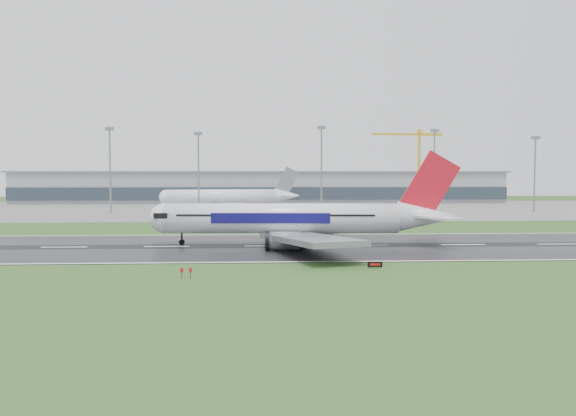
{
  "coord_description": "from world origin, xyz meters",
  "views": [
    {
      "loc": [
        -1.86,
        -118.54,
        14.62
      ],
      "look_at": [
        4.81,
        12.0,
        7.0
      ],
      "focal_mm": 37.08,
      "sensor_mm": 36.0,
      "label": 1
    }
  ],
  "objects": [
    {
      "name": "floodmast_5",
      "position": [
        102.25,
        100.0,
        13.69
      ],
      "size": [
        0.64,
        0.64,
        27.39
      ],
      "primitive_type": "cylinder",
      "color": "gray",
      "rests_on": "ground"
    },
    {
      "name": "parked_airliner",
      "position": [
        -13.85,
        120.2,
        8.43
      ],
      "size": [
        63.93,
        60.6,
        16.71
      ],
      "primitive_type": null,
      "rotation": [
        0.0,
        0.0,
        0.14
      ],
      "color": "white",
      "rests_on": "apron"
    },
    {
      "name": "floodmast_2",
      "position": [
        -23.42,
        100.0,
        14.27
      ],
      "size": [
        0.64,
        0.64,
        28.53
      ],
      "primitive_type": "cylinder",
      "color": "gray",
      "rests_on": "ground"
    },
    {
      "name": "runway",
      "position": [
        0.0,
        0.0,
        0.05
      ],
      "size": [
        400.0,
        45.0,
        0.1
      ],
      "primitive_type": "cube",
      "color": "black",
      "rests_on": "ground"
    },
    {
      "name": "tower_crane",
      "position": [
        85.57,
        200.0,
        19.38
      ],
      "size": [
        38.85,
        4.38,
        38.76
      ],
      "primitive_type": null,
      "rotation": [
        0.0,
        0.0,
        0.06
      ],
      "color": "gold",
      "rests_on": "ground"
    },
    {
      "name": "ground",
      "position": [
        0.0,
        0.0,
        0.0
      ],
      "size": [
        520.0,
        520.0,
        0.0
      ],
      "primitive_type": "plane",
      "color": "#274E1C",
      "rests_on": "ground"
    },
    {
      "name": "terminal",
      "position": [
        0.0,
        185.0,
        7.5
      ],
      "size": [
        240.0,
        36.0,
        15.0
      ],
      "primitive_type": "cube",
      "color": "gray",
      "rests_on": "ground"
    },
    {
      "name": "apron",
      "position": [
        0.0,
        125.0,
        0.04
      ],
      "size": [
        400.0,
        130.0,
        0.08
      ],
      "primitive_type": "cube",
      "color": "slate",
      "rests_on": "ground"
    },
    {
      "name": "runway_sign",
      "position": [
        16.19,
        -28.36,
        0.52
      ],
      "size": [
        2.31,
        0.44,
        1.04
      ],
      "primitive_type": null,
      "rotation": [
        0.0,
        0.0,
        0.08
      ],
      "color": "black",
      "rests_on": "ground"
    },
    {
      "name": "main_airliner",
      "position": [
        7.23,
        1.27,
        9.27
      ],
      "size": [
        65.82,
        63.06,
        18.33
      ],
      "primitive_type": null,
      "rotation": [
        0.0,
        0.0,
        -0.07
      ],
      "color": "white",
      "rests_on": "runway"
    },
    {
      "name": "floodmast_1",
      "position": [
        -55.28,
        100.0,
        15.06
      ],
      "size": [
        0.64,
        0.64,
        30.12
      ],
      "primitive_type": "cylinder",
      "color": "gray",
      "rests_on": "ground"
    },
    {
      "name": "floodmast_3",
      "position": [
        21.65,
        100.0,
        15.43
      ],
      "size": [
        0.64,
        0.64,
        30.86
      ],
      "primitive_type": "cylinder",
      "color": "gray",
      "rests_on": "ground"
    },
    {
      "name": "floodmast_4",
      "position": [
        63.83,
        100.0,
        14.94
      ],
      "size": [
        0.64,
        0.64,
        29.89
      ],
      "primitive_type": "cylinder",
      "color": "gray",
      "rests_on": "ground"
    }
  ]
}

